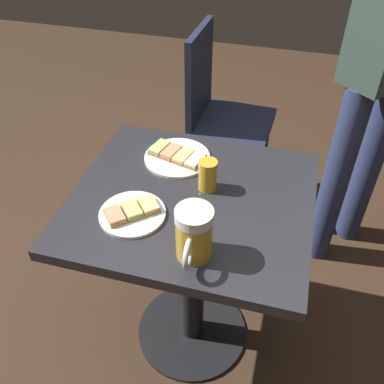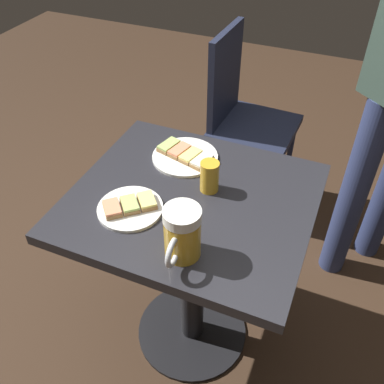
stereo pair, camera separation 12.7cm
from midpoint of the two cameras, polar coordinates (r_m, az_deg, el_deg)
ground_plane at (r=1.86m, az=-2.05°, el=-18.09°), size 6.00×6.00×0.00m
cafe_table at (r=1.41m, az=-2.59°, el=-6.30°), size 0.72×0.64×0.74m
plate_near at (r=1.42m, az=-4.53°, el=4.66°), size 0.22×0.22×0.03m
plate_far at (r=1.24m, az=-10.89°, el=-2.86°), size 0.19×0.19×0.03m
beer_mug at (r=1.07m, az=-3.18°, el=-5.81°), size 0.10×0.15×0.15m
beer_glass_small at (r=1.28m, az=-0.72°, el=2.15°), size 0.06×0.06×0.10m
cafe_chair at (r=2.11m, az=1.87°, el=10.73°), size 0.40×0.40×0.92m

